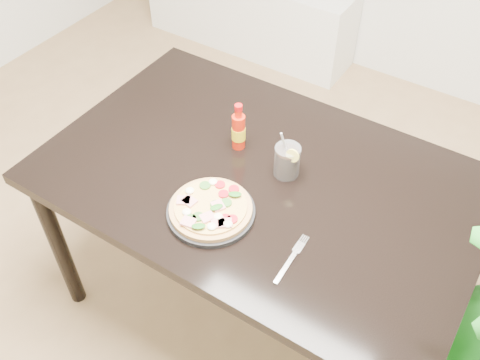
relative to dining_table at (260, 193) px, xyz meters
The scene contains 8 objects.
floor 0.83m from the dining_table, 127.17° to the right, with size 4.50×4.50×0.00m, color #9E7A51.
dining_table is the anchor object (origin of this frame).
plate 0.24m from the dining_table, 99.98° to the right, with size 0.27×0.27×0.02m, color black.
pizza 0.25m from the dining_table, 99.66° to the right, with size 0.25×0.25×0.03m.
hot_sauce_bottle 0.22m from the dining_table, 149.77° to the left, with size 0.05×0.05×0.17m.
cola_cup 0.16m from the dining_table, 39.05° to the left, with size 0.09×0.08×0.17m.
fork 0.35m from the dining_table, 43.40° to the right, with size 0.03×0.19×0.00m.
media_console 2.05m from the dining_table, 123.10° to the left, with size 1.40×0.34×0.50m, color white.
Camera 1 is at (0.90, -0.66, 1.97)m, focal length 40.00 mm.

